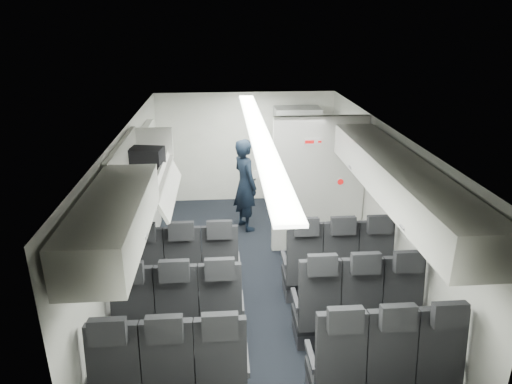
{
  "coord_description": "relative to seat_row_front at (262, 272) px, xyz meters",
  "views": [
    {
      "loc": [
        -0.46,
        -5.6,
        3.48
      ],
      "look_at": [
        0.0,
        0.4,
        1.15
      ],
      "focal_mm": 32.0,
      "sensor_mm": 36.0,
      "label": 1
    }
  ],
  "objects": [
    {
      "name": "cabin_shell",
      "position": [
        0.0,
        0.53,
        0.72
      ],
      "size": [
        3.41,
        6.01,
        2.16
      ],
      "color": "black",
      "rests_on": "ground"
    },
    {
      "name": "seat_row_front",
      "position": [
        0.0,
        0.0,
        0.0
      ],
      "size": [
        3.33,
        0.56,
        1.24
      ],
      "color": "black",
      "rests_on": "cabin_shell"
    },
    {
      "name": "seat_row_mid",
      "position": [
        0.0,
        -0.9,
        0.0
      ],
      "size": [
        3.33,
        0.56,
        1.24
      ],
      "color": "black",
      "rests_on": "cabin_shell"
    },
    {
      "name": "seat_row_rear",
      "position": [
        0.0,
        -1.8,
        0.0
      ],
      "size": [
        3.33,
        0.56,
        1.24
      ],
      "color": "black",
      "rests_on": "cabin_shell"
    },
    {
      "name": "overhead_bin_left_rear",
      "position": [
        -1.4,
        -1.47,
        1.46
      ],
      "size": [
        0.53,
        1.8,
        0.4
      ],
      "color": "silver",
      "rests_on": "cabin_shell"
    },
    {
      "name": "overhead_bin_left_front_open",
      "position": [
        -1.44,
        0.28,
        1.33
      ],
      "size": [
        0.64,
        1.7,
        0.72
      ],
      "color": "#9E9E93",
      "rests_on": "cabin_shell"
    },
    {
      "name": "overhead_bin_right_rear",
      "position": [
        1.4,
        -1.47,
        1.46
      ],
      "size": [
        0.53,
        1.8,
        0.4
      ],
      "color": "silver",
      "rests_on": "cabin_shell"
    },
    {
      "name": "overhead_bin_right_front",
      "position": [
        1.4,
        0.28,
        1.46
      ],
      "size": [
        0.53,
        1.7,
        0.4
      ],
      "color": "silver",
      "rests_on": "cabin_shell"
    },
    {
      "name": "bulkhead_partition",
      "position": [
        0.98,
        1.33,
        0.67
      ],
      "size": [
        1.4,
        0.15,
        2.13
      ],
      "color": "silver",
      "rests_on": "cabin_shell"
    },
    {
      "name": "galley_unit",
      "position": [
        0.95,
        3.25,
        0.55
      ],
      "size": [
        0.85,
        0.52,
        1.9
      ],
      "color": "#939399",
      "rests_on": "cabin_shell"
    },
    {
      "name": "boarding_door",
      "position": [
        -1.64,
        2.09,
        0.55
      ],
      "size": [
        0.12,
        1.27,
        1.86
      ],
      "color": "silver",
      "rests_on": "cabin_shell"
    },
    {
      "name": "flight_attendant",
      "position": [
        -0.09,
        2.19,
        0.4
      ],
      "size": [
        0.59,
        0.69,
        1.6
      ],
      "primitive_type": "imported",
      "rotation": [
        0.0,
        0.0,
        2.0
      ],
      "color": "black",
      "rests_on": "ground"
    },
    {
      "name": "carry_on_bag",
      "position": [
        -1.42,
        0.59,
        1.4
      ],
      "size": [
        0.46,
        0.36,
        0.25
      ],
      "primitive_type": "cube",
      "rotation": [
        0.0,
        0.0,
        -0.18
      ],
      "color": "black",
      "rests_on": "overhead_bin_left_front_open"
    },
    {
      "name": "papers",
      "position": [
        0.1,
        2.14,
        0.6
      ],
      "size": [
        0.18,
        0.03,
        0.13
      ],
      "primitive_type": "cube",
      "rotation": [
        0.0,
        0.0,
        0.05
      ],
      "color": "white",
      "rests_on": "flight_attendant"
    }
  ]
}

